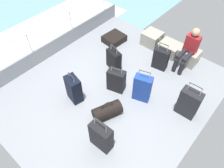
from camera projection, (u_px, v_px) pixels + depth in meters
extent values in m
cube|color=gray|center=(112.00, 90.00, 5.42)|extent=(4.40, 5.20, 0.06)
cube|color=gray|center=(55.00, 46.00, 6.17)|extent=(0.06, 5.20, 0.45)
cylinder|color=silver|center=(32.00, 50.00, 5.62)|extent=(0.04, 0.04, 1.00)
cylinder|color=silver|center=(72.00, 27.00, 6.31)|extent=(0.04, 0.04, 1.00)
cylinder|color=silver|center=(104.00, 9.00, 7.00)|extent=(0.04, 0.04, 1.00)
cylinder|color=silver|center=(49.00, 22.00, 5.59)|extent=(0.04, 4.16, 0.04)
cube|color=white|center=(31.00, 42.00, 7.22)|extent=(2.40, 7.28, 0.01)
cube|color=gray|center=(152.00, 38.00, 6.44)|extent=(0.51, 0.49, 0.40)
torus|color=tan|center=(145.00, 33.00, 6.50)|extent=(0.02, 0.12, 0.12)
torus|color=tan|center=(160.00, 40.00, 6.27)|extent=(0.02, 0.12, 0.12)
cube|color=gray|center=(169.00, 48.00, 6.18)|extent=(0.57, 0.48, 0.35)
torus|color=tan|center=(161.00, 42.00, 6.25)|extent=(0.02, 0.12, 0.12)
torus|color=tan|center=(179.00, 51.00, 6.00)|extent=(0.02, 0.12, 0.12)
cube|color=#9E9989|center=(188.00, 56.00, 5.91)|extent=(0.53, 0.42, 0.42)
torus|color=tan|center=(180.00, 49.00, 5.97)|extent=(0.02, 0.12, 0.12)
torus|color=tan|center=(199.00, 58.00, 5.73)|extent=(0.02, 0.12, 0.12)
cube|color=maroon|center=(192.00, 44.00, 5.55)|extent=(0.34, 0.20, 0.48)
sphere|color=tan|center=(196.00, 32.00, 5.28)|extent=(0.20, 0.20, 0.20)
cylinder|color=black|center=(187.00, 57.00, 5.51)|extent=(0.12, 0.40, 0.12)
cylinder|color=black|center=(181.00, 68.00, 5.60)|extent=(0.11, 0.11, 0.42)
cylinder|color=black|center=(181.00, 54.00, 5.59)|extent=(0.12, 0.40, 0.12)
cylinder|color=black|center=(175.00, 65.00, 5.67)|extent=(0.11, 0.11, 0.42)
cube|color=black|center=(114.00, 60.00, 5.71)|extent=(0.45, 0.30, 0.56)
cylinder|color=#A5A8AD|center=(111.00, 47.00, 5.51)|extent=(0.02, 0.02, 0.15)
cylinder|color=#A5A8AD|center=(117.00, 52.00, 5.38)|extent=(0.02, 0.02, 0.15)
cylinder|color=#2D2D2D|center=(114.00, 47.00, 5.39)|extent=(0.27, 0.08, 0.02)
cube|color=silver|center=(117.00, 56.00, 5.70)|extent=(0.05, 0.02, 0.08)
cube|color=black|center=(161.00, 59.00, 5.70)|extent=(0.42, 0.28, 0.60)
cylinder|color=#A5A8AD|center=(159.00, 46.00, 5.45)|extent=(0.02, 0.02, 0.18)
cylinder|color=#A5A8AD|center=(168.00, 49.00, 5.36)|extent=(0.02, 0.02, 0.18)
cylinder|color=#2D2D2D|center=(164.00, 44.00, 5.34)|extent=(0.26, 0.06, 0.02)
cube|color=silver|center=(163.00, 54.00, 5.70)|extent=(0.05, 0.01, 0.08)
cube|color=black|center=(74.00, 89.00, 4.96)|extent=(0.43, 0.33, 0.68)
cylinder|color=#A5A8AD|center=(69.00, 74.00, 4.73)|extent=(0.02, 0.02, 0.11)
cylinder|color=#A5A8AD|center=(74.00, 81.00, 4.60)|extent=(0.02, 0.02, 0.11)
cylinder|color=#2D2D2D|center=(71.00, 76.00, 4.62)|extent=(0.25, 0.07, 0.02)
cube|color=white|center=(78.00, 85.00, 4.96)|extent=(0.05, 0.02, 0.08)
cube|color=black|center=(114.00, 39.00, 6.60)|extent=(0.57, 0.64, 0.21)
cube|color=white|center=(121.00, 34.00, 6.72)|extent=(0.05, 0.01, 0.08)
cube|color=black|center=(101.00, 137.00, 4.18)|extent=(0.46, 0.24, 0.66)
cylinder|color=#A5A8AD|center=(95.00, 121.00, 3.91)|extent=(0.02, 0.02, 0.20)
cylinder|color=#A5A8AD|center=(106.00, 129.00, 3.80)|extent=(0.02, 0.02, 0.20)
cylinder|color=#2D2D2D|center=(100.00, 122.00, 3.78)|extent=(0.29, 0.03, 0.02)
cube|color=silver|center=(105.00, 131.00, 4.21)|extent=(0.05, 0.01, 0.08)
cube|color=navy|center=(142.00, 88.00, 4.95)|extent=(0.45, 0.32, 0.71)
cylinder|color=#A5A8AD|center=(139.00, 73.00, 4.65)|extent=(0.02, 0.02, 0.19)
cylinder|color=#A5A8AD|center=(150.00, 76.00, 4.58)|extent=(0.02, 0.02, 0.19)
cylinder|color=#2D2D2D|center=(145.00, 72.00, 4.54)|extent=(0.25, 0.10, 0.02)
cube|color=white|center=(144.00, 83.00, 4.98)|extent=(0.05, 0.02, 0.08)
cube|color=black|center=(189.00, 103.00, 4.67)|extent=(0.45, 0.26, 0.72)
cylinder|color=#A5A8AD|center=(189.00, 86.00, 4.38)|extent=(0.02, 0.02, 0.21)
cylinder|color=#A5A8AD|center=(201.00, 92.00, 4.27)|extent=(0.02, 0.02, 0.21)
cylinder|color=#2D2D2D|center=(196.00, 86.00, 4.25)|extent=(0.29, 0.03, 0.02)
cube|color=white|center=(192.00, 97.00, 4.67)|extent=(0.05, 0.01, 0.08)
cube|color=black|center=(116.00, 81.00, 5.19)|extent=(0.47, 0.34, 0.60)
cylinder|color=#A5A8AD|center=(111.00, 69.00, 4.96)|extent=(0.02, 0.02, 0.10)
cylinder|color=#A5A8AD|center=(122.00, 72.00, 4.89)|extent=(0.02, 0.02, 0.10)
cylinder|color=#2D2D2D|center=(116.00, 69.00, 4.89)|extent=(0.27, 0.10, 0.02)
cube|color=white|center=(118.00, 74.00, 5.16)|extent=(0.05, 0.02, 0.08)
cylinder|color=black|center=(107.00, 111.00, 4.78)|extent=(0.53, 0.71, 0.32)
torus|color=black|center=(107.00, 106.00, 4.65)|extent=(0.11, 0.26, 0.27)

